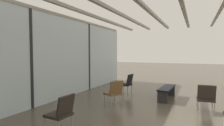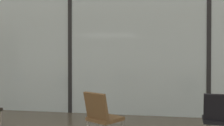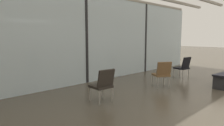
# 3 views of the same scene
# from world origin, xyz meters

# --- Properties ---
(glass_curtain_wall) EXTENTS (14.00, 0.08, 3.19)m
(glass_curtain_wall) POSITION_xyz_m (0.00, 5.20, 1.59)
(glass_curtain_wall) COLOR silver
(glass_curtain_wall) RESTS_ON ground
(window_mullion_1) EXTENTS (0.10, 0.12, 3.19)m
(window_mullion_1) POSITION_xyz_m (0.00, 5.20, 1.59)
(window_mullion_1) COLOR black
(window_mullion_1) RESTS_ON ground
(window_mullion_2) EXTENTS (0.10, 0.12, 3.19)m
(window_mullion_2) POSITION_xyz_m (3.50, 5.20, 1.59)
(window_mullion_2) COLOR black
(window_mullion_2) RESTS_ON ground
(parked_airplane) EXTENTS (11.99, 3.78, 3.78)m
(parked_airplane) POSITION_xyz_m (-0.68, 11.10, 1.89)
(parked_airplane) COLOR #B2BCD6
(parked_airplane) RESTS_ON ground
(lounge_chair_2) EXTENTS (0.53, 0.57, 0.87)m
(lounge_chair_2) POSITION_xyz_m (3.29, 3.11, 0.49)
(lounge_chair_2) COLOR black
(lounge_chair_2) RESTS_ON ground
(lounge_chair_4) EXTENTS (0.51, 0.55, 0.87)m
(lounge_chair_4) POSITION_xyz_m (-1.07, 3.08, 0.49)
(lounge_chair_4) COLOR #28231E
(lounge_chair_4) RESTS_ON ground
(lounge_chair_5) EXTENTS (0.69, 0.70, 0.87)m
(lounge_chair_5) POSITION_xyz_m (1.37, 2.88, 0.49)
(lounge_chair_5) COLOR brown
(lounge_chair_5) RESTS_ON ground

